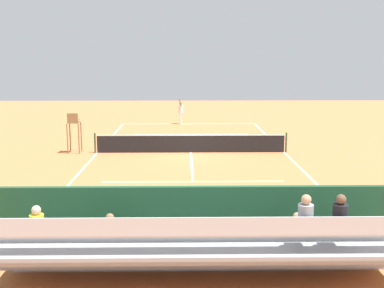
% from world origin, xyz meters
% --- Properties ---
extents(ground_plane, '(60.00, 60.00, 0.00)m').
position_xyz_m(ground_plane, '(0.00, 0.00, 0.00)').
color(ground_plane, '#D17542').
extents(court_line_markings, '(10.10, 22.20, 0.01)m').
position_xyz_m(court_line_markings, '(0.00, -0.04, 0.00)').
color(court_line_markings, white).
rests_on(court_line_markings, ground).
extents(tennis_net, '(10.30, 0.10, 1.07)m').
position_xyz_m(tennis_net, '(0.00, 0.00, 0.50)').
color(tennis_net, black).
rests_on(tennis_net, ground).
extents(backdrop_wall, '(18.00, 0.16, 2.00)m').
position_xyz_m(backdrop_wall, '(0.00, 14.00, 1.00)').
color(backdrop_wall, '#1E4C2D').
rests_on(backdrop_wall, ground).
extents(bleacher_stand, '(9.06, 2.40, 2.48)m').
position_xyz_m(bleacher_stand, '(-0.03, 15.35, 0.92)').
color(bleacher_stand, '#9EA0A5').
rests_on(bleacher_stand, ground).
extents(umpire_chair, '(0.67, 0.67, 2.14)m').
position_xyz_m(umpire_chair, '(6.20, -0.03, 1.31)').
color(umpire_chair, olive).
rests_on(umpire_chair, ground).
extents(courtside_bench, '(1.80, 0.40, 0.93)m').
position_xyz_m(courtside_bench, '(-2.79, 13.27, 0.56)').
color(courtside_bench, '#9E754C').
rests_on(courtside_bench, ground).
extents(equipment_bag, '(0.90, 0.36, 0.36)m').
position_xyz_m(equipment_bag, '(-0.81, 13.40, 0.18)').
color(equipment_bag, '#334C8C').
rests_on(equipment_bag, ground).
extents(tennis_player, '(0.40, 0.54, 1.93)m').
position_xyz_m(tennis_player, '(0.63, -10.90, 1.02)').
color(tennis_player, white).
rests_on(tennis_player, ground).
extents(tennis_racket, '(0.33, 0.57, 0.03)m').
position_xyz_m(tennis_racket, '(1.55, -11.03, 0.01)').
color(tennis_racket, black).
rests_on(tennis_racket, ground).
extents(tennis_ball_near, '(0.07, 0.07, 0.07)m').
position_xyz_m(tennis_ball_near, '(-1.55, -7.19, 0.03)').
color(tennis_ball_near, '#CCDB33').
rests_on(tennis_ball_near, ground).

